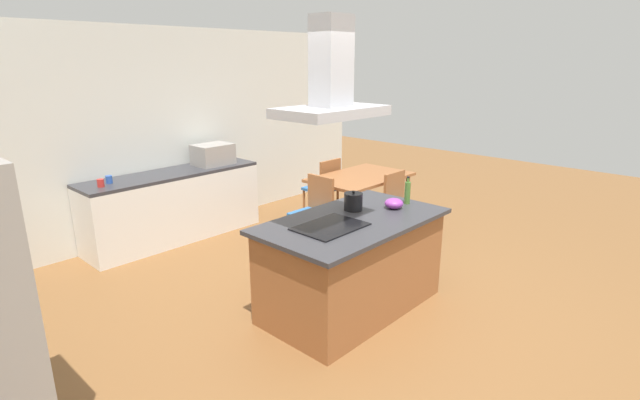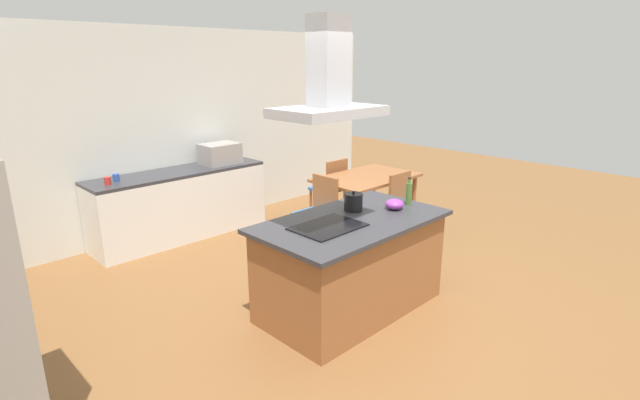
# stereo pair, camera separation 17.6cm
# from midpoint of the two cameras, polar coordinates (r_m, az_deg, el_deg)

# --- Properties ---
(ground) EXTENTS (16.00, 16.00, 0.00)m
(ground) POSITION_cam_midpoint_polar(r_m,az_deg,el_deg) (5.71, -6.88, -7.39)
(ground) COLOR brown
(wall_back) EXTENTS (7.20, 0.10, 2.70)m
(wall_back) POSITION_cam_midpoint_polar(r_m,az_deg,el_deg) (6.77, -16.54, 7.76)
(wall_back) COLOR silver
(wall_back) RESTS_ON ground
(kitchen_island) EXTENTS (1.79, 1.02, 0.90)m
(kitchen_island) POSITION_cam_midpoint_polar(r_m,az_deg,el_deg) (4.53, 4.81, -7.66)
(kitchen_island) COLOR #995B33
(kitchen_island) RESTS_ON ground
(cooktop) EXTENTS (0.60, 0.44, 0.01)m
(cooktop) POSITION_cam_midpoint_polar(r_m,az_deg,el_deg) (4.14, 2.17, -3.20)
(cooktop) COLOR black
(cooktop) RESTS_ON kitchen_island
(tea_kettle) EXTENTS (0.23, 0.18, 0.19)m
(tea_kettle) POSITION_cam_midpoint_polar(r_m,az_deg,el_deg) (4.59, 5.10, -0.23)
(tea_kettle) COLOR black
(tea_kettle) RESTS_ON kitchen_island
(olive_oil_bottle) EXTENTS (0.06, 0.06, 0.28)m
(olive_oil_bottle) POSITION_cam_midpoint_polar(r_m,az_deg,el_deg) (4.84, 11.56, 0.80)
(olive_oil_bottle) COLOR #47722D
(olive_oil_bottle) RESTS_ON kitchen_island
(mixing_bowl) EXTENTS (0.18, 0.18, 0.10)m
(mixing_bowl) POSITION_cam_midpoint_polar(r_m,az_deg,el_deg) (4.69, 9.93, -0.51)
(mixing_bowl) COLOR purple
(mixing_bowl) RESTS_ON kitchen_island
(back_counter) EXTENTS (2.31, 0.62, 0.90)m
(back_counter) POSITION_cam_midpoint_polar(r_m,az_deg,el_deg) (6.57, -15.52, -0.48)
(back_counter) COLOR white
(back_counter) RESTS_ON ground
(countertop_microwave) EXTENTS (0.50, 0.38, 0.28)m
(countertop_microwave) POSITION_cam_midpoint_polar(r_m,az_deg,el_deg) (6.76, -11.11, 5.44)
(countertop_microwave) COLOR #9E9993
(countertop_microwave) RESTS_ON back_counter
(coffee_mug_red) EXTENTS (0.08, 0.08, 0.09)m
(coffee_mug_red) POSITION_cam_midpoint_polar(r_m,az_deg,el_deg) (6.01, -23.21, 2.10)
(coffee_mug_red) COLOR red
(coffee_mug_red) RESTS_ON back_counter
(coffee_mug_blue) EXTENTS (0.08, 0.08, 0.09)m
(coffee_mug_blue) POSITION_cam_midpoint_polar(r_m,az_deg,el_deg) (6.14, -22.36, 2.49)
(coffee_mug_blue) COLOR #2D56B2
(coffee_mug_blue) RESTS_ON back_counter
(dining_table) EXTENTS (1.40, 0.90, 0.75)m
(dining_table) POSITION_cam_midpoint_polar(r_m,az_deg,el_deg) (6.63, 6.32, 2.14)
(dining_table) COLOR #995B33
(dining_table) RESTS_ON ground
(chair_at_left_end) EXTENTS (0.42, 0.42, 0.89)m
(chair_at_left_end) POSITION_cam_midpoint_polar(r_m,az_deg,el_deg) (6.02, 0.75, -0.84)
(chair_at_left_end) COLOR #2D6BB7
(chair_at_left_end) RESTS_ON ground
(chair_facing_island) EXTENTS (0.42, 0.42, 0.89)m
(chair_facing_island) POSITION_cam_midpoint_polar(r_m,az_deg,el_deg) (6.30, 10.97, -0.35)
(chair_facing_island) COLOR #2D6BB7
(chair_facing_island) RESTS_ON ground
(chair_facing_back_wall) EXTENTS (0.42, 0.42, 0.89)m
(chair_facing_back_wall) POSITION_cam_midpoint_polar(r_m,az_deg,el_deg) (7.09, 2.11, 1.86)
(chair_facing_back_wall) COLOR #2D6BB7
(chair_facing_back_wall) RESTS_ON ground
(range_hood) EXTENTS (0.90, 0.55, 0.78)m
(range_hood) POSITION_cam_midpoint_polar(r_m,az_deg,el_deg) (3.91, 2.37, 13.54)
(range_hood) COLOR #ADADB2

